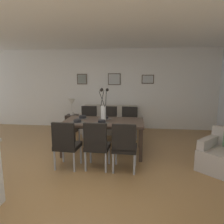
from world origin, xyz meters
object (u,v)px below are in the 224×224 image
Objects in this scene: bowl_far_left at (102,121)px; framed_picture_right at (148,79)px; dining_chair_far_right at (109,122)px; sofa at (109,123)px; dining_chair_mid_left at (124,145)px; dining_table at (103,124)px; bowl_near_left at (77,121)px; dining_chair_far_left at (97,143)px; bowl_near_right at (83,117)px; framed_picture_left at (82,79)px; dining_chair_mid_right at (129,122)px; bowl_far_right at (105,117)px; dining_chair_near_right at (88,121)px; dining_chair_near_left at (66,143)px; side_table at (72,123)px; table_lamp at (72,103)px; centerpiece_vase at (103,109)px; framed_picture_center at (114,79)px.

bowl_far_left is 0.44× the size of framed_picture_right.
sofa is (-0.10, 0.89, -0.23)m from dining_chair_far_right.
dining_chair_mid_left is 3.42m from framed_picture_right.
bowl_near_left is (-0.54, -0.22, 0.11)m from dining_table.
bowl_near_right is at bearing 116.53° from dining_chair_far_left.
framed_picture_left is 2.17m from framed_picture_right.
dining_chair_mid_right reaches higher than bowl_near_left.
dining_table is at bearing 90.88° from dining_chair_far_left.
dining_chair_far_left is 5.41× the size of bowl_far_right.
framed_picture_left reaches higher than dining_chair_near_right.
framed_picture_left is (-1.08, 2.27, 0.97)m from dining_table.
framed_picture_right is at bearing 71.28° from dining_chair_far_left.
side_table is at bearing 105.37° from dining_chair_near_left.
dining_table is at bearing -121.25° from dining_chair_mid_right.
centerpiece_vase is at bearing -53.15° from table_lamp.
bowl_near_left is 3.09m from framed_picture_right.
table_lamp is at bearing -176.85° from sofa.
bowl_far_left is at bearing -63.18° from dining_chair_near_right.
dining_chair_near_right is at bearing -48.98° from side_table.
side_table is 1.26× the size of framed_picture_center.
bowl_near_right is at bearing 140.50° from bowl_far_left.
bowl_far_right is at bearing 90.00° from dining_table.
dining_chair_near_left is 1.25× the size of centerpiece_vase.
bowl_far_left is at bearing -66.51° from framed_picture_left.
dining_chair_near_left and dining_chair_far_left have the same top height.
dining_chair_near_right is at bearing -139.82° from framed_picture_right.
bowl_far_right is at bearing -90.00° from framed_picture_center.
side_table is (-1.29, 1.72, -0.41)m from dining_table.
table_lamp reaches higher than dining_chair_near_left.
dining_chair_mid_left is at bearing -46.55° from bowl_near_right.
bowl_near_right and bowl_far_left have the same top height.
framed_picture_center is (0.56, 3.19, 1.12)m from dining_chair_near_left.
dining_chair_near_left reaches higher than bowl_near_left.
side_table is at bearing 123.54° from bowl_far_left.
dining_table is 0.25m from bowl_far_left.
dining_table is 1.96× the size of dining_chair_mid_right.
centerpiece_vase is 2.28m from side_table.
dining_chair_near_right is 1.14m from bowl_near_left.
centerpiece_vase is 4.32× the size of bowl_far_right.
dining_chair_far_left is at bearing -87.61° from sofa.
table_lamp reaches higher than side_table.
dining_chair_far_left is 0.91m from bowl_near_left.
dining_chair_near_left is 1.20m from centerpiece_vase.
dining_chair_far_right is 5.41× the size of bowl_far_left.
dining_chair_far_right is 0.55m from dining_chair_mid_right.
dining_chair_near_left is 1.00× the size of dining_chair_mid_left.
dining_chair_mid_left is 1.81m from dining_chair_mid_right.
centerpiece_vase reaches higher than dining_chair_near_right.
dining_chair_mid_right is 1.85m from framed_picture_center.
dining_chair_far_left is 1.27m from bowl_near_right.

